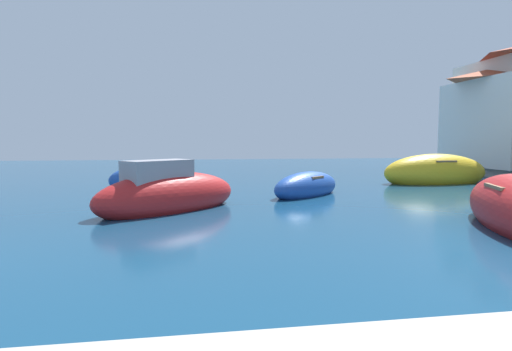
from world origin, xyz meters
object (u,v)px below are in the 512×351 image
Objects in this scene: moored_boat_4 at (169,194)px; moored_boat_3 at (154,180)px; moored_boat_5 at (435,173)px; moored_boat_1 at (307,187)px.

moored_boat_3 is at bearing 60.23° from moored_boat_4.
moored_boat_3 is 0.69× the size of moored_boat_5.
moored_boat_5 is (7.39, 3.32, 0.19)m from moored_boat_1.
moored_boat_3 is at bearing 177.51° from moored_boat_5.
moored_boat_5 is at bearing -1.72° from moored_boat_3.
moored_boat_5 is at bearing 162.70° from moored_boat_1.
moored_boat_1 is 8.10m from moored_boat_5.
moored_boat_1 is 0.67× the size of moored_boat_5.
moored_boat_4 is (0.90, -5.63, 0.09)m from moored_boat_3.
moored_boat_1 is at bearing -11.35° from moored_boat_4.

